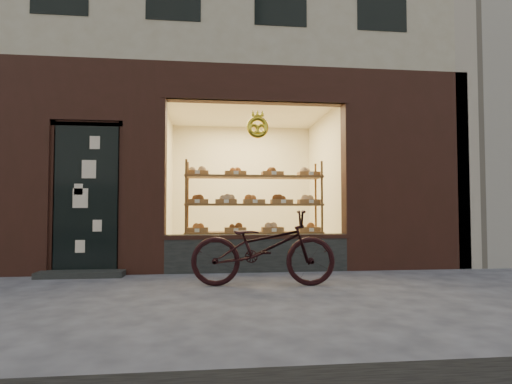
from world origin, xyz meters
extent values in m
plane|color=#393A40|center=(0.00, 0.00, 0.00)|extent=(90.00, 90.00, 0.00)
cube|color=black|center=(0.45, 2.12, 0.28)|extent=(2.70, 0.25, 0.55)
cube|color=black|center=(-2.00, 2.06, 1.10)|extent=(0.90, 0.04, 2.15)
cube|color=black|center=(-2.00, 1.90, 0.04)|extent=(1.15, 0.35, 0.08)
torus|color=yellow|center=(0.45, 2.02, 2.15)|extent=(0.33, 0.07, 0.33)
cube|color=brown|center=(0.45, 2.55, 0.05)|extent=(2.20, 0.45, 0.04)
cube|color=brown|center=(0.45, 2.55, 0.55)|extent=(2.20, 0.45, 0.03)
cube|color=brown|center=(0.45, 2.55, 1.00)|extent=(2.20, 0.45, 0.04)
cube|color=brown|center=(0.45, 2.55, 1.45)|extent=(2.20, 0.45, 0.04)
cylinder|color=brown|center=(-0.62, 2.35, 0.85)|extent=(0.04, 0.04, 1.70)
cylinder|color=brown|center=(1.52, 2.35, 0.85)|extent=(0.04, 0.04, 1.70)
cylinder|color=brown|center=(-0.62, 2.75, 0.85)|extent=(0.04, 0.04, 1.70)
cylinder|color=brown|center=(1.52, 2.75, 0.85)|extent=(0.04, 0.04, 1.70)
cube|color=brown|center=(-0.45, 2.55, 0.60)|extent=(0.34, 0.24, 0.07)
sphere|color=#C85F26|center=(-0.45, 2.55, 0.69)|extent=(0.11, 0.11, 0.11)
cube|color=white|center=(-0.45, 2.36, 0.60)|extent=(0.07, 0.01, 0.05)
cube|color=brown|center=(0.15, 2.55, 0.60)|extent=(0.34, 0.24, 0.07)
sphere|color=brown|center=(0.15, 2.55, 0.69)|extent=(0.11, 0.11, 0.11)
cube|color=white|center=(0.15, 2.36, 0.60)|extent=(0.08, 0.01, 0.05)
cube|color=brown|center=(0.75, 2.55, 0.60)|extent=(0.34, 0.24, 0.07)
sphere|color=tan|center=(0.75, 2.55, 0.69)|extent=(0.11, 0.11, 0.11)
cube|color=white|center=(0.75, 2.36, 0.60)|extent=(0.07, 0.01, 0.05)
cube|color=brown|center=(1.35, 2.55, 0.60)|extent=(0.34, 0.24, 0.07)
sphere|color=#C85F26|center=(1.35, 2.55, 0.69)|extent=(0.11, 0.11, 0.11)
cube|color=white|center=(1.35, 2.36, 0.60)|extent=(0.08, 0.01, 0.05)
cube|color=brown|center=(-0.45, 2.55, 1.05)|extent=(0.34, 0.24, 0.07)
sphere|color=brown|center=(-0.45, 2.55, 1.14)|extent=(0.11, 0.11, 0.11)
cube|color=white|center=(-0.45, 2.36, 1.05)|extent=(0.07, 0.01, 0.06)
cube|color=brown|center=(0.00, 2.55, 1.05)|extent=(0.34, 0.24, 0.07)
sphere|color=tan|center=(0.00, 2.55, 1.14)|extent=(0.11, 0.11, 0.11)
cube|color=white|center=(0.00, 2.36, 1.05)|extent=(0.07, 0.01, 0.06)
cube|color=brown|center=(0.45, 2.55, 1.05)|extent=(0.34, 0.24, 0.07)
sphere|color=#C85F26|center=(0.45, 2.55, 1.14)|extent=(0.11, 0.11, 0.11)
cube|color=white|center=(0.45, 2.36, 1.05)|extent=(0.07, 0.01, 0.06)
cube|color=brown|center=(0.90, 2.55, 1.05)|extent=(0.34, 0.24, 0.07)
sphere|color=brown|center=(0.90, 2.55, 1.14)|extent=(0.11, 0.11, 0.11)
cube|color=white|center=(0.90, 2.36, 1.05)|extent=(0.07, 0.01, 0.06)
cube|color=brown|center=(1.35, 2.55, 1.05)|extent=(0.34, 0.24, 0.07)
sphere|color=tan|center=(1.35, 2.55, 1.14)|extent=(0.11, 0.11, 0.11)
cube|color=white|center=(1.35, 2.36, 1.05)|extent=(0.08, 0.01, 0.06)
cube|color=brown|center=(-0.45, 2.55, 1.50)|extent=(0.34, 0.24, 0.07)
sphere|color=tan|center=(-0.45, 2.55, 1.59)|extent=(0.11, 0.11, 0.11)
cube|color=white|center=(-0.45, 2.36, 1.50)|extent=(0.07, 0.01, 0.06)
cube|color=brown|center=(0.15, 2.55, 1.50)|extent=(0.34, 0.24, 0.07)
sphere|color=#C85F26|center=(0.15, 2.55, 1.59)|extent=(0.11, 0.11, 0.11)
cube|color=white|center=(0.15, 2.36, 1.50)|extent=(0.08, 0.01, 0.06)
cube|color=brown|center=(0.75, 2.55, 1.50)|extent=(0.34, 0.24, 0.07)
sphere|color=brown|center=(0.75, 2.55, 1.59)|extent=(0.11, 0.11, 0.11)
cube|color=white|center=(0.75, 2.36, 1.50)|extent=(0.07, 0.01, 0.06)
cube|color=brown|center=(1.35, 2.55, 1.50)|extent=(0.34, 0.24, 0.07)
sphere|color=tan|center=(1.35, 2.55, 1.59)|extent=(0.11, 0.11, 0.11)
cube|color=white|center=(1.35, 2.36, 1.50)|extent=(0.08, 0.01, 0.06)
imported|color=black|center=(0.40, 1.00, 0.46)|extent=(1.79, 0.75, 0.92)
camera|label=1|loc=(-0.21, -3.84, 0.93)|focal=28.00mm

